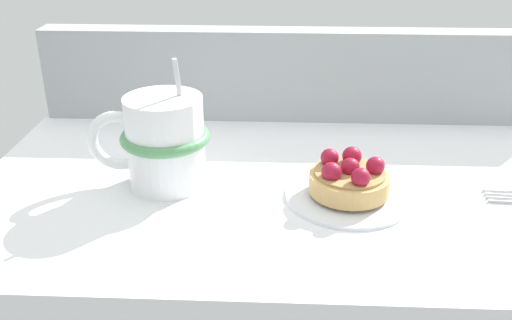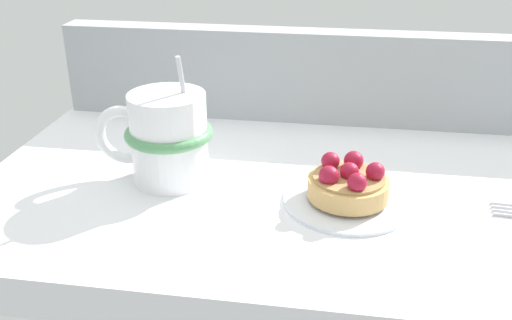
% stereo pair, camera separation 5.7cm
% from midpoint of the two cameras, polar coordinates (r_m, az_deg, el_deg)
% --- Properties ---
extents(ground_plane, '(0.68, 0.41, 0.04)m').
position_cam_midpoint_polar(ground_plane, '(0.62, 1.64, -3.58)').
color(ground_plane, white).
extents(window_rail_back, '(0.67, 0.04, 0.12)m').
position_cam_midpoint_polar(window_rail_back, '(0.76, 2.00, 8.45)').
color(window_rail_back, '#9EA3A8').
rests_on(window_rail_back, ground_plane).
extents(dessert_plate, '(0.13, 0.13, 0.01)m').
position_cam_midpoint_polar(dessert_plate, '(0.57, 6.36, -3.55)').
color(dessert_plate, silver).
rests_on(dessert_plate, ground_plane).
extents(raspberry_tart, '(0.08, 0.08, 0.04)m').
position_cam_midpoint_polar(raspberry_tart, '(0.57, 6.43, -1.87)').
color(raspberry_tart, tan).
rests_on(raspberry_tart, dessert_plate).
extents(coffee_mug, '(0.13, 0.09, 0.13)m').
position_cam_midpoint_polar(coffee_mug, '(0.59, -12.05, 1.80)').
color(coffee_mug, white).
rests_on(coffee_mug, ground_plane).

